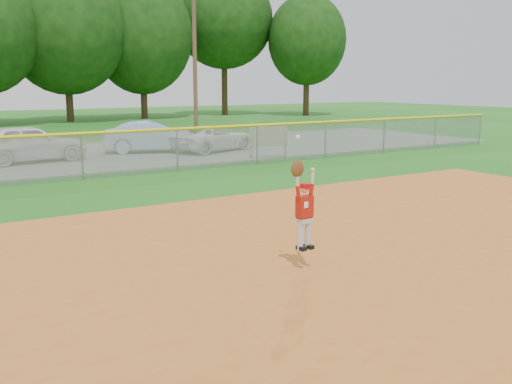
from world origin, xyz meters
TOP-DOWN VIEW (x-y plane):
  - ground at (0.00, 0.00)m, footprint 120.00×120.00m
  - clay_infield at (0.00, -3.00)m, footprint 24.00×16.00m
  - parking_strip at (0.00, 16.00)m, footprint 44.00×10.00m
  - car_white_a at (-0.67, 15.07)m, footprint 4.53×2.27m
  - car_blue at (4.63, 15.60)m, footprint 4.40×2.86m
  - car_white_b at (7.18, 14.54)m, footprint 4.49×3.12m
  - sponsor_sign at (7.85, 11.01)m, footprint 1.53×0.57m
  - outfield_fence at (0.00, 10.00)m, footprint 40.06×0.10m
  - power_lines at (1.00, 22.00)m, footprint 19.40×0.24m
  - ballplayer at (0.58, -1.04)m, footprint 0.50×0.22m

SIDE VIEW (x-z plane):
  - ground at x=0.00m, z-range 0.00..0.00m
  - parking_strip at x=0.00m, z-range 0.00..0.03m
  - clay_infield at x=0.00m, z-range 0.00..0.04m
  - car_white_b at x=7.18m, z-range 0.03..1.17m
  - car_blue at x=4.63m, z-range 0.03..1.40m
  - car_white_a at x=-0.67m, z-range 0.03..1.51m
  - outfield_fence at x=0.00m, z-range 0.11..1.66m
  - sponsor_sign at x=7.85m, z-range 0.23..1.66m
  - ballplayer at x=0.58m, z-range 0.17..2.08m
  - power_lines at x=1.00m, z-range 0.18..9.18m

